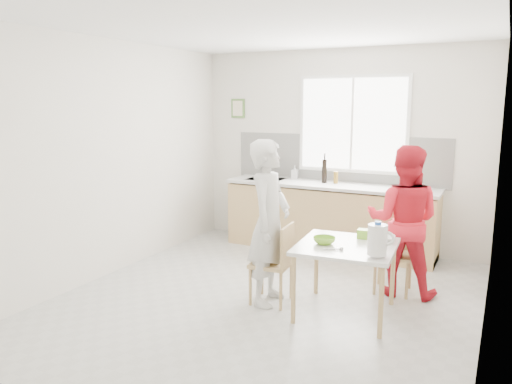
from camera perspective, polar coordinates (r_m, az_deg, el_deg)
ground at (r=5.22m, az=1.24°, el=-12.24°), size 4.50×4.50×0.00m
room_shell at (r=4.83m, az=1.32°, el=6.09°), size 4.50×4.50×4.50m
window at (r=6.85m, az=10.97°, el=7.61°), size 1.50×0.06×1.30m
backsplash at (r=6.95m, az=9.28°, el=3.77°), size 3.00×0.02×0.65m
picture_frame at (r=7.51m, az=-2.08°, el=9.53°), size 0.22×0.03×0.28m
kitchen_counter at (r=6.82m, az=8.31°, el=-3.22°), size 2.84×0.64×1.37m
dining_table at (r=4.78m, az=10.27°, el=-6.75°), size 0.95×0.95×0.68m
chair_left at (r=5.00m, az=2.41°, el=-7.79°), size 0.40×0.40×0.81m
chair_far at (r=5.54m, az=15.55°, el=-6.30°), size 0.41×0.41×0.82m
person_white at (r=4.93m, az=1.52°, el=-3.51°), size 0.44×0.63×1.64m
person_red at (r=5.38m, az=16.48°, el=-3.18°), size 0.81×0.65×1.57m
bowl_green at (r=4.74m, az=7.81°, el=-5.50°), size 0.23×0.23×0.07m
bowl_white at (r=4.94m, az=14.34°, el=-5.16°), size 0.24×0.24×0.05m
milk_jug at (r=4.40m, az=13.75°, el=-5.29°), size 0.23×0.17×0.29m
green_box at (r=4.99m, az=12.12°, el=-4.69°), size 0.11×0.11×0.09m
spoon at (r=4.57m, az=8.74°, el=-6.46°), size 0.15×0.08×0.01m
cutting_board at (r=6.38m, az=17.42°, el=0.14°), size 0.40×0.33×0.01m
wine_bottle_a at (r=6.78m, az=7.83°, el=2.41°), size 0.07×0.07×0.32m
wine_bottle_b at (r=6.77m, az=7.82°, el=2.32°), size 0.07×0.07×0.30m
jar_amber at (r=6.74m, az=9.11°, el=1.64°), size 0.06×0.06×0.16m
soap_bottle at (r=7.09m, az=4.44°, el=2.28°), size 0.10×0.10×0.19m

